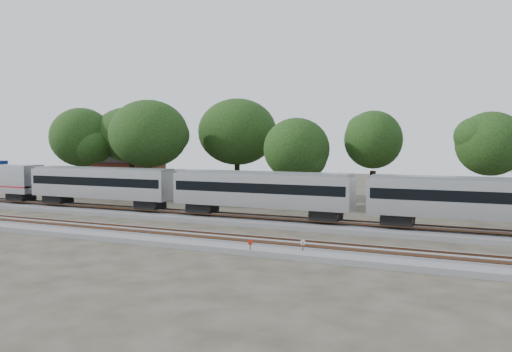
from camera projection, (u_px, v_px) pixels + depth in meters
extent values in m
plane|color=#383328|center=(251.00, 236.00, 39.71)|extent=(160.00, 160.00, 0.00)
cube|color=slate|center=(278.00, 222.00, 45.19)|extent=(160.00, 5.00, 0.40)
cube|color=brown|center=(275.00, 218.00, 44.50)|extent=(160.00, 0.08, 0.15)
cube|color=brown|center=(281.00, 216.00, 45.82)|extent=(160.00, 0.08, 0.15)
cube|color=slate|center=(229.00, 243.00, 36.03)|extent=(160.00, 5.00, 0.40)
cube|color=brown|center=(224.00, 238.00, 35.34)|extent=(160.00, 0.08, 0.15)
cube|color=brown|center=(233.00, 235.00, 36.65)|extent=(160.00, 0.08, 0.15)
cube|color=#B3B5BA|center=(2.00, 178.00, 58.68)|extent=(10.33, 2.92, 3.22)
cube|color=black|center=(21.00, 196.00, 57.65)|extent=(2.53, 2.14, 0.88)
cube|color=#B3B5BA|center=(102.00, 183.00, 52.88)|extent=(16.96, 2.92, 2.92)
cube|color=black|center=(102.00, 181.00, 52.86)|extent=(16.38, 2.97, 0.88)
cube|color=gray|center=(101.00, 169.00, 52.78)|extent=(16.57, 2.34, 0.34)
cube|color=black|center=(58.00, 199.00, 55.43)|extent=(2.53, 2.14, 0.88)
cube|color=black|center=(150.00, 204.00, 50.59)|extent=(2.53, 2.14, 0.88)
cube|color=#B3B5BA|center=(261.00, 190.00, 45.65)|extent=(16.96, 2.92, 2.92)
cube|color=black|center=(261.00, 187.00, 45.63)|extent=(16.38, 2.97, 0.88)
cube|color=gray|center=(261.00, 174.00, 45.55)|extent=(16.57, 2.34, 0.34)
cube|color=black|center=(202.00, 207.00, 48.20)|extent=(2.53, 2.14, 0.88)
cube|color=black|center=(326.00, 215.00, 43.36)|extent=(2.53, 2.14, 0.88)
cube|color=#B3B5BA|center=(480.00, 199.00, 38.42)|extent=(16.96, 2.92, 2.92)
cube|color=black|center=(480.00, 195.00, 38.40)|extent=(16.38, 2.97, 0.88)
cube|color=gray|center=(481.00, 180.00, 38.32)|extent=(16.57, 2.34, 0.34)
cube|color=black|center=(398.00, 219.00, 40.97)|extent=(2.53, 2.14, 0.88)
cylinder|color=#512D19|center=(250.00, 249.00, 32.77)|extent=(0.06, 0.06, 0.95)
cylinder|color=red|center=(250.00, 242.00, 32.74)|extent=(0.34, 0.08, 0.34)
cylinder|color=#512D19|center=(303.00, 249.00, 32.50)|extent=(0.07, 0.07, 1.00)
cylinder|color=silver|center=(303.00, 242.00, 32.47)|extent=(0.35, 0.13, 0.36)
cube|color=#512D19|center=(282.00, 253.00, 32.98)|extent=(0.54, 0.37, 0.30)
cube|color=maroon|center=(127.00, 175.00, 80.32)|extent=(11.92, 9.50, 4.23)
cube|color=black|center=(126.00, 159.00, 80.14)|extent=(12.16, 9.73, 0.95)
cylinder|color=black|center=(83.00, 182.00, 66.28)|extent=(0.70, 0.70, 4.34)
ellipsoid|color=black|center=(82.00, 137.00, 65.87)|extent=(8.19, 8.19, 6.96)
cylinder|color=black|center=(132.00, 180.00, 67.41)|extent=(0.70, 0.70, 4.55)
ellipsoid|color=black|center=(131.00, 134.00, 66.98)|extent=(8.58, 8.58, 7.29)
cylinder|color=black|center=(149.00, 184.00, 60.72)|extent=(0.70, 0.70, 4.55)
ellipsoid|color=black|center=(148.00, 134.00, 60.29)|extent=(8.57, 8.57, 7.29)
cylinder|color=black|center=(237.00, 180.00, 66.03)|extent=(0.70, 0.70, 4.72)
ellipsoid|color=black|center=(237.00, 132.00, 65.58)|extent=(8.91, 8.91, 7.57)
cylinder|color=black|center=(296.00, 193.00, 55.75)|extent=(0.70, 0.70, 3.60)
ellipsoid|color=black|center=(296.00, 149.00, 55.40)|extent=(6.79, 6.79, 5.77)
cylinder|color=black|center=(373.00, 189.00, 57.10)|extent=(0.70, 0.70, 4.15)
ellipsoid|color=black|center=(373.00, 140.00, 56.71)|extent=(7.83, 7.83, 6.66)
cylinder|color=black|center=(489.00, 198.00, 48.59)|extent=(0.70, 0.70, 3.93)
ellipsoid|color=black|center=(491.00, 144.00, 48.21)|extent=(7.41, 7.41, 6.30)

